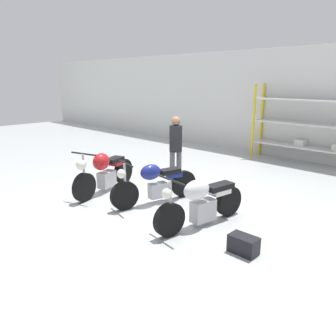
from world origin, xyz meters
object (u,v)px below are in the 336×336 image
at_px(person_browsing, 176,144).
at_px(motorcycle_blue, 155,183).
at_px(shelving_rack, 310,128).
at_px(motorcycle_red, 104,172).
at_px(toolbox, 243,245).
at_px(motorcycle_white, 201,202).

bearing_deg(person_browsing, motorcycle_blue, 146.66).
distance_m(shelving_rack, motorcycle_blue, 5.80).
height_order(motorcycle_red, toolbox, motorcycle_red).
xyz_separation_m(shelving_rack, motorcycle_white, (0.42, -5.86, -0.70)).
bearing_deg(person_browsing, toolbox, 179.90).
distance_m(motorcycle_blue, toolbox, 2.58).
bearing_deg(motorcycle_white, shelving_rack, -167.17).
xyz_separation_m(motorcycle_blue, toolbox, (2.51, -0.52, -0.31)).
relative_size(motorcycle_blue, motorcycle_white, 1.00).
height_order(motorcycle_blue, person_browsing, person_browsing).
relative_size(shelving_rack, toolbox, 7.78).
distance_m(motorcycle_red, motorcycle_white, 2.80).
height_order(motorcycle_blue, toolbox, motorcycle_blue).
bearing_deg(shelving_rack, person_browsing, -110.99).
height_order(motorcycle_white, toolbox, motorcycle_white).
height_order(shelving_rack, motorcycle_white, shelving_rack).
xyz_separation_m(person_browsing, toolbox, (3.17, -1.89, -0.86)).
distance_m(shelving_rack, motorcycle_white, 5.92).
xyz_separation_m(shelving_rack, motorcycle_red, (-2.38, -5.99, -0.67)).
bearing_deg(shelving_rack, motorcycle_white, -85.88).
xyz_separation_m(motorcycle_white, toolbox, (1.10, -0.34, -0.31)).
relative_size(motorcycle_white, person_browsing, 1.20).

